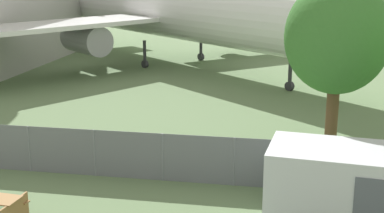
{
  "coord_description": "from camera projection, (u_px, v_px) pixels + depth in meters",
  "views": [
    {
      "loc": [
        4.21,
        -6.53,
        7.43
      ],
      "look_at": [
        0.52,
        13.89,
        2.0
      ],
      "focal_mm": 50.0,
      "sensor_mm": 36.0,
      "label": 1
    }
  ],
  "objects": [
    {
      "name": "perimeter_fence",
      "position": [
        163.0,
        157.0,
        18.97
      ],
      "size": [
        56.07,
        0.07,
        1.77
      ],
      "color": "slate",
      "rests_on": "ground"
    },
    {
      "name": "airplane",
      "position": [
        183.0,
        10.0,
        40.34
      ],
      "size": [
        34.72,
        31.38,
        13.52
      ],
      "rotation": [
        0.0,
        0.0,
        -0.72
      ],
      "color": "white",
      "rests_on": "ground"
    },
    {
      "name": "tree_near_hangar",
      "position": [
        337.0,
        37.0,
        20.64
      ],
      "size": [
        4.08,
        4.08,
        7.07
      ],
      "color": "brown",
      "rests_on": "ground"
    },
    {
      "name": "portable_cabin",
      "position": [
        345.0,
        186.0,
        15.8
      ],
      "size": [
        4.71,
        2.93,
        2.3
      ],
      "rotation": [
        0.0,
        0.0,
        -0.11
      ],
      "color": "silver",
      "rests_on": "ground"
    }
  ]
}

